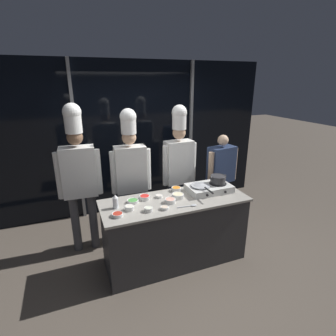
{
  "coord_description": "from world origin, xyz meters",
  "views": [
    {
      "loc": [
        -1.2,
        -2.8,
        2.38
      ],
      "look_at": [
        0.0,
        0.25,
        1.26
      ],
      "focal_mm": 28.0,
      "sensor_mm": 36.0,
      "label": 1
    }
  ],
  "objects_px": {
    "prep_bowl_onion": "(159,196)",
    "serving_spoon_slotted": "(191,206)",
    "prep_bowl_bell_pepper": "(145,197)",
    "person_guest": "(221,171)",
    "prep_bowl_chili_flakes": "(118,214)",
    "chef_head": "(79,170)",
    "prep_bowl_scallions": "(133,201)",
    "chef_line": "(179,160)",
    "stock_pot": "(218,179)",
    "prep_bowl_shrimp": "(170,201)",
    "prep_bowl_carrots": "(176,189)",
    "frying_pan": "(201,185)",
    "chef_sous": "(131,168)",
    "prep_bowl_bean_sprouts": "(149,209)",
    "squeeze_bottle_clear": "(115,202)",
    "portable_stove": "(209,188)",
    "prep_bowl_chicken": "(165,208)",
    "prep_bowl_garlic": "(129,208)",
    "prep_bowl_noodles": "(178,195)"
  },
  "relations": [
    {
      "from": "squeeze_bottle_clear",
      "to": "prep_bowl_onion",
      "type": "relative_size",
      "value": 1.87
    },
    {
      "from": "portable_stove",
      "to": "prep_bowl_scallions",
      "type": "xyz_separation_m",
      "value": [
        -1.06,
        0.03,
        -0.03
      ]
    },
    {
      "from": "prep_bowl_onion",
      "to": "serving_spoon_slotted",
      "type": "distance_m",
      "value": 0.47
    },
    {
      "from": "prep_bowl_onion",
      "to": "chef_head",
      "type": "height_order",
      "value": "chef_head"
    },
    {
      "from": "prep_bowl_chicken",
      "to": "prep_bowl_onion",
      "type": "height_order",
      "value": "same"
    },
    {
      "from": "prep_bowl_scallions",
      "to": "prep_bowl_noodles",
      "type": "bearing_deg",
      "value": -7.25
    },
    {
      "from": "prep_bowl_carrots",
      "to": "frying_pan",
      "type": "bearing_deg",
      "value": -32.74
    },
    {
      "from": "stock_pot",
      "to": "prep_bowl_bell_pepper",
      "type": "distance_m",
      "value": 1.04
    },
    {
      "from": "prep_bowl_garlic",
      "to": "prep_bowl_carrots",
      "type": "height_order",
      "value": "same"
    },
    {
      "from": "frying_pan",
      "to": "prep_bowl_bell_pepper",
      "type": "bearing_deg",
      "value": 173.54
    },
    {
      "from": "squeeze_bottle_clear",
      "to": "prep_bowl_bean_sprouts",
      "type": "bearing_deg",
      "value": -32.79
    },
    {
      "from": "prep_bowl_shrimp",
      "to": "chef_head",
      "type": "relative_size",
      "value": 0.07
    },
    {
      "from": "chef_sous",
      "to": "prep_bowl_shrimp",
      "type": "bearing_deg",
      "value": 115.86
    },
    {
      "from": "frying_pan",
      "to": "person_guest",
      "type": "relative_size",
      "value": 0.3
    },
    {
      "from": "squeeze_bottle_clear",
      "to": "person_guest",
      "type": "xyz_separation_m",
      "value": [
        1.89,
        0.66,
        -0.08
      ]
    },
    {
      "from": "prep_bowl_shrimp",
      "to": "chef_line",
      "type": "xyz_separation_m",
      "value": [
        0.46,
        0.78,
        0.25
      ]
    },
    {
      "from": "prep_bowl_shrimp",
      "to": "prep_bowl_noodles",
      "type": "distance_m",
      "value": 0.18
    },
    {
      "from": "stock_pot",
      "to": "prep_bowl_chili_flakes",
      "type": "distance_m",
      "value": 1.47
    },
    {
      "from": "prep_bowl_bean_sprouts",
      "to": "person_guest",
      "type": "xyz_separation_m",
      "value": [
        1.55,
        0.88,
        -0.02
      ]
    },
    {
      "from": "prep_bowl_bell_pepper",
      "to": "person_guest",
      "type": "relative_size",
      "value": 0.09
    },
    {
      "from": "prep_bowl_scallions",
      "to": "prep_bowl_onion",
      "type": "relative_size",
      "value": 1.56
    },
    {
      "from": "stock_pot",
      "to": "prep_bowl_noodles",
      "type": "distance_m",
      "value": 0.63
    },
    {
      "from": "chef_sous",
      "to": "prep_bowl_bean_sprouts",
      "type": "bearing_deg",
      "value": 92.57
    },
    {
      "from": "frying_pan",
      "to": "prep_bowl_bell_pepper",
      "type": "distance_m",
      "value": 0.77
    },
    {
      "from": "prep_bowl_chicken",
      "to": "stock_pot",
      "type": "bearing_deg",
      "value": 16.94
    },
    {
      "from": "prep_bowl_scallions",
      "to": "chef_line",
      "type": "xyz_separation_m",
      "value": [
        0.89,
        0.61,
        0.25
      ]
    },
    {
      "from": "prep_bowl_scallions",
      "to": "stock_pot",
      "type": "bearing_deg",
      "value": -1.58
    },
    {
      "from": "prep_bowl_garlic",
      "to": "prep_bowl_noodles",
      "type": "bearing_deg",
      "value": 8.17
    },
    {
      "from": "prep_bowl_chili_flakes",
      "to": "prep_bowl_scallions",
      "type": "bearing_deg",
      "value": 47.42
    },
    {
      "from": "prep_bowl_carrots",
      "to": "prep_bowl_chicken",
      "type": "bearing_deg",
      "value": -127.52
    },
    {
      "from": "stock_pot",
      "to": "prep_bowl_garlic",
      "type": "distance_m",
      "value": 1.3
    },
    {
      "from": "prep_bowl_chili_flakes",
      "to": "chef_head",
      "type": "height_order",
      "value": "chef_head"
    },
    {
      "from": "prep_bowl_bell_pepper",
      "to": "portable_stove",
      "type": "bearing_deg",
      "value": -5.12
    },
    {
      "from": "prep_bowl_scallions",
      "to": "chef_sous",
      "type": "xyz_separation_m",
      "value": [
        0.12,
        0.57,
        0.24
      ]
    },
    {
      "from": "prep_bowl_noodles",
      "to": "chef_sous",
      "type": "distance_m",
      "value": 0.82
    },
    {
      "from": "prep_bowl_bell_pepper",
      "to": "chef_sous",
      "type": "xyz_separation_m",
      "value": [
        -0.05,
        0.52,
        0.23
      ]
    },
    {
      "from": "prep_bowl_shrimp",
      "to": "chef_head",
      "type": "distance_m",
      "value": 1.31
    },
    {
      "from": "stock_pot",
      "to": "person_guest",
      "type": "distance_m",
      "value": 0.8
    },
    {
      "from": "portable_stove",
      "to": "prep_bowl_bean_sprouts",
      "type": "relative_size",
      "value": 5.72
    },
    {
      "from": "frying_pan",
      "to": "prep_bowl_onion",
      "type": "relative_size",
      "value": 4.92
    },
    {
      "from": "stock_pot",
      "to": "prep_bowl_shrimp",
      "type": "relative_size",
      "value": 1.73
    },
    {
      "from": "squeeze_bottle_clear",
      "to": "prep_bowl_carrots",
      "type": "xyz_separation_m",
      "value": [
        0.87,
        0.2,
        -0.05
      ]
    },
    {
      "from": "portable_stove",
      "to": "prep_bowl_onion",
      "type": "xyz_separation_m",
      "value": [
        -0.71,
        0.06,
        -0.03
      ]
    },
    {
      "from": "prep_bowl_scallions",
      "to": "person_guest",
      "type": "bearing_deg",
      "value": 19.88
    },
    {
      "from": "prep_bowl_garlic",
      "to": "chef_line",
      "type": "relative_size",
      "value": 0.06
    },
    {
      "from": "portable_stove",
      "to": "chef_line",
      "type": "bearing_deg",
      "value": 105.05
    },
    {
      "from": "prep_bowl_chicken",
      "to": "chef_line",
      "type": "relative_size",
      "value": 0.05
    },
    {
      "from": "chef_line",
      "to": "person_guest",
      "type": "bearing_deg",
      "value": 175.81
    },
    {
      "from": "prep_bowl_noodles",
      "to": "chef_head",
      "type": "relative_size",
      "value": 0.07
    },
    {
      "from": "squeeze_bottle_clear",
      "to": "prep_bowl_scallions",
      "type": "height_order",
      "value": "squeeze_bottle_clear"
    }
  ]
}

